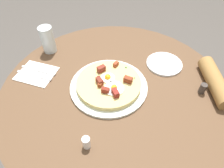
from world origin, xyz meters
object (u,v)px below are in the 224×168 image
at_px(dining_table, 115,111).
at_px(salt_shaker, 86,143).
at_px(water_glass, 48,40).
at_px(pizza_plate, 109,86).
at_px(pepper_shaker, 203,88).
at_px(breakfast_pizza, 109,83).
at_px(fork, 38,70).
at_px(bread_plate, 164,64).
at_px(knife, 34,75).

height_order(dining_table, salt_shaker, salt_shaker).
bearing_deg(water_glass, pizza_plate, -121.79).
bearing_deg(dining_table, pizza_plate, 84.39).
bearing_deg(salt_shaker, water_glass, 31.70).
distance_m(dining_table, pepper_shaker, 0.43).
bearing_deg(breakfast_pizza, dining_table, -93.38).
bearing_deg(water_glass, fork, 179.37).
bearing_deg(fork, water_glass, -80.10).
distance_m(dining_table, salt_shaker, 0.36).
bearing_deg(salt_shaker, dining_table, -12.59).
bearing_deg(bread_plate, pepper_shaker, -136.39).
relative_size(fork, pepper_shaker, 3.84).
distance_m(salt_shaker, pepper_shaker, 0.54).
distance_m(dining_table, bread_plate, 0.34).
bearing_deg(breakfast_pizza, pizza_plate, 32.55).
bearing_deg(bread_plate, knife, 105.32).
bearing_deg(pizza_plate, water_glass, 58.21).
height_order(salt_shaker, pepper_shaker, salt_shaker).
bearing_deg(knife, fork, -90.00).
xyz_separation_m(fork, knife, (-0.04, 0.01, 0.00)).
bearing_deg(knife, bread_plate, -154.15).
relative_size(dining_table, pepper_shaker, 21.57).
height_order(pizza_plate, breakfast_pizza, breakfast_pizza).
bearing_deg(knife, breakfast_pizza, -172.29).
bearing_deg(breakfast_pizza, fork, 81.35).
height_order(pizza_plate, water_glass, water_glass).
bearing_deg(breakfast_pizza, bread_plate, -53.72).
height_order(water_glass, salt_shaker, water_glass).
height_order(breakfast_pizza, pepper_shaker, breakfast_pizza).
distance_m(water_glass, pepper_shaker, 0.77).
xyz_separation_m(fork, pepper_shaker, (-0.03, -0.75, 0.02)).
xyz_separation_m(knife, pepper_shaker, (0.01, -0.75, 0.02)).
distance_m(bread_plate, fork, 0.61).
distance_m(dining_table, pizza_plate, 0.19).
xyz_separation_m(pizza_plate, knife, (0.02, 0.35, 0.00)).
xyz_separation_m(bread_plate, pepper_shaker, (-0.16, -0.15, 0.02)).
xyz_separation_m(knife, water_glass, (0.20, -0.01, 0.06)).
bearing_deg(pizza_plate, knife, 87.36).
relative_size(pizza_plate, knife, 1.89).
xyz_separation_m(pizza_plate, fork, (0.05, 0.35, 0.00)).
height_order(dining_table, breakfast_pizza, breakfast_pizza).
relative_size(fork, water_glass, 1.31).
relative_size(water_glass, salt_shaker, 2.69).
xyz_separation_m(bread_plate, fork, (-0.13, 0.60, 0.00)).
height_order(fork, water_glass, water_glass).
xyz_separation_m(breakfast_pizza, pepper_shaker, (0.02, -0.40, -0.00)).
bearing_deg(pizza_plate, pepper_shaker, -86.85).
bearing_deg(water_glass, breakfast_pizza, -121.88).
distance_m(knife, pepper_shaker, 0.75).
xyz_separation_m(bread_plate, water_glass, (0.03, 0.59, 0.06)).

